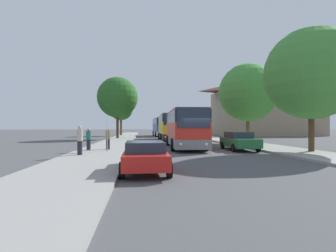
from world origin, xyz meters
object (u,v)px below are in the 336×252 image
(parked_car_left_curb, at_px, (145,156))
(pedestrian_walking_back, at_px, (80,140))
(tree_right_near, at_px, (311,74))
(tree_left_near, at_px, (121,109))
(bus_stop_sign, at_px, (107,132))
(pedestrian_waiting_far, at_px, (108,138))
(pedestrian_waiting_near, at_px, (89,139))
(bus_rear, at_px, (161,127))
(parked_car_right_near, at_px, (239,141))
(bus_middle, at_px, (169,127))
(tree_right_mid, at_px, (248,93))
(tree_left_far, at_px, (118,97))
(bus_front, at_px, (185,128))

(parked_car_left_curb, bearing_deg, pedestrian_walking_back, 123.64)
(tree_right_near, bearing_deg, tree_left_near, 114.09)
(pedestrian_walking_back, bearing_deg, tree_left_near, -62.91)
(bus_stop_sign, height_order, pedestrian_waiting_far, bus_stop_sign)
(bus_stop_sign, xyz_separation_m, pedestrian_waiting_near, (-1.57, 1.37, -0.55))
(pedestrian_waiting_near, bearing_deg, bus_rear, -14.62)
(parked_car_right_near, xyz_separation_m, pedestrian_waiting_far, (-10.43, 0.15, 0.22))
(bus_middle, height_order, bus_stop_sign, bus_middle)
(bus_rear, bearing_deg, parked_car_right_near, -84.23)
(pedestrian_walking_back, bearing_deg, parked_car_left_curb, 150.85)
(pedestrian_waiting_near, xyz_separation_m, tree_right_mid, (15.97, 8.09, 4.76))
(bus_rear, bearing_deg, tree_left_near, 162.56)
(parked_car_left_curb, relative_size, tree_left_far, 0.43)
(parked_car_right_near, distance_m, tree_right_mid, 10.27)
(pedestrian_waiting_near, xyz_separation_m, pedestrian_walking_back, (0.16, -3.56, 0.09))
(pedestrian_waiting_far, bearing_deg, tree_right_mid, 122.42)
(tree_left_far, bearing_deg, pedestrian_waiting_far, -87.09)
(bus_front, bearing_deg, tree_right_near, -31.49)
(pedestrian_waiting_near, bearing_deg, parked_car_right_near, -90.00)
(bus_middle, xyz_separation_m, pedestrian_waiting_far, (-6.42, -15.82, -0.90))
(tree_left_near, bearing_deg, pedestrian_waiting_near, -89.87)
(bus_rear, distance_m, pedestrian_walking_back, 35.54)
(bus_middle, bearing_deg, pedestrian_waiting_far, -110.86)
(parked_car_right_near, xyz_separation_m, tree_right_mid, (4.13, 7.99, 4.96))
(bus_rear, xyz_separation_m, tree_right_mid, (8.14, -23.04, 3.85))
(bus_middle, height_order, pedestrian_waiting_near, bus_middle)
(bus_front, height_order, tree_right_near, tree_right_near)
(tree_left_far, distance_m, tree_right_near, 27.51)
(pedestrian_waiting_far, height_order, tree_right_near, tree_right_near)
(bus_rear, bearing_deg, pedestrian_walking_back, -104.06)
(bus_front, distance_m, tree_left_near, 31.87)
(tree_left_near, bearing_deg, bus_middle, -65.44)
(bus_middle, relative_size, pedestrian_walking_back, 5.97)
(tree_right_mid, bearing_deg, bus_rear, 109.46)
(tree_left_far, bearing_deg, tree_right_near, -55.26)
(bus_front, relative_size, bus_rear, 0.98)
(bus_middle, bearing_deg, parked_car_left_curb, -97.04)
(bus_rear, distance_m, parked_car_right_near, 31.31)
(tree_right_mid, bearing_deg, parked_car_right_near, -117.33)
(parked_car_right_near, distance_m, tree_right_near, 7.11)
(bus_rear, xyz_separation_m, tree_left_far, (-7.41, -11.32, 4.44))
(bus_front, bearing_deg, tree_right_mid, 35.60)
(parked_car_right_near, distance_m, pedestrian_walking_back, 12.25)
(tree_right_near, height_order, tree_right_mid, tree_right_mid)
(parked_car_left_curb, bearing_deg, tree_right_near, 28.50)
(tree_right_near, bearing_deg, tree_right_mid, 90.65)
(bus_middle, bearing_deg, tree_left_far, 154.45)
(bus_middle, distance_m, tree_left_near, 19.37)
(bus_middle, bearing_deg, tree_right_near, -65.12)
(bus_stop_sign, distance_m, pedestrian_walking_back, 2.65)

